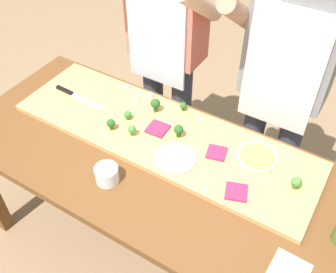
% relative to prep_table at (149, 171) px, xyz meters
% --- Properties ---
extents(ground_plane, '(8.00, 8.00, 0.00)m').
position_rel_prep_table_xyz_m(ground_plane, '(0.00, 0.00, -0.69)').
color(ground_plane, '#896B4C').
extents(prep_table, '(1.83, 0.82, 0.78)m').
position_rel_prep_table_xyz_m(prep_table, '(0.00, 0.00, 0.00)').
color(prep_table, brown).
rests_on(prep_table, ground).
extents(cutting_board, '(1.48, 0.45, 0.03)m').
position_rel_prep_table_xyz_m(cutting_board, '(-0.02, 0.14, 0.11)').
color(cutting_board, tan).
rests_on(cutting_board, prep_table).
extents(chefs_knife, '(0.32, 0.03, 0.02)m').
position_rel_prep_table_xyz_m(chefs_knife, '(-0.56, 0.14, 0.13)').
color(chefs_knife, '#B7BABF').
rests_on(chefs_knife, cutting_board).
extents(pizza_whole_pesto_green, '(0.19, 0.19, 0.02)m').
position_rel_prep_table_xyz_m(pizza_whole_pesto_green, '(0.42, 0.23, 0.13)').
color(pizza_whole_pesto_green, beige).
rests_on(pizza_whole_pesto_green, cutting_board).
extents(pizza_whole_white_garlic, '(0.19, 0.19, 0.02)m').
position_rel_prep_table_xyz_m(pizza_whole_white_garlic, '(0.12, 0.03, 0.13)').
color(pizza_whole_white_garlic, beige).
rests_on(pizza_whole_white_garlic, cutting_board).
extents(pizza_slice_far_right, '(0.10, 0.10, 0.01)m').
position_rel_prep_table_xyz_m(pizza_slice_far_right, '(0.26, 0.15, 0.13)').
color(pizza_slice_far_right, '#9E234C').
rests_on(pizza_slice_far_right, cutting_board).
extents(pizza_slice_near_right, '(0.10, 0.10, 0.01)m').
position_rel_prep_table_xyz_m(pizza_slice_near_right, '(-0.05, 0.15, 0.13)').
color(pizza_slice_near_right, '#9E234C').
rests_on(pizza_slice_near_right, cutting_board).
extents(pizza_slice_near_left, '(0.11, 0.11, 0.01)m').
position_rel_prep_table_xyz_m(pizza_slice_near_left, '(0.43, 0.00, 0.13)').
color(pizza_slice_near_left, '#9E234C').
rests_on(pizza_slice_near_left, cutting_board).
extents(broccoli_floret_back_right, '(0.04, 0.04, 0.06)m').
position_rel_prep_table_xyz_m(broccoli_floret_back_right, '(-0.13, 0.05, 0.16)').
color(broccoli_floret_back_right, '#487A23').
rests_on(broccoli_floret_back_right, cutting_board).
extents(broccoli_floret_back_left, '(0.05, 0.05, 0.07)m').
position_rel_prep_table_xyz_m(broccoli_floret_back_left, '(0.06, 0.16, 0.16)').
color(broccoli_floret_back_left, '#2C5915').
rests_on(broccoli_floret_back_left, cutting_board).
extents(broccoli_floret_front_left, '(0.05, 0.05, 0.07)m').
position_rel_prep_table_xyz_m(broccoli_floret_front_left, '(-0.13, 0.26, 0.17)').
color(broccoli_floret_front_left, '#2C5915').
rests_on(broccoli_floret_front_left, cutting_board).
extents(broccoli_floret_center_left, '(0.04, 0.04, 0.06)m').
position_rel_prep_table_xyz_m(broccoli_floret_center_left, '(0.62, 0.15, 0.16)').
color(broccoli_floret_center_left, '#487A23').
rests_on(broccoli_floret_center_left, cutting_board).
extents(broccoli_floret_back_mid, '(0.04, 0.04, 0.06)m').
position_rel_prep_table_xyz_m(broccoli_floret_back_mid, '(-0.24, 0.04, 0.16)').
color(broccoli_floret_back_mid, '#2C5915').
rests_on(broccoli_floret_back_mid, cutting_board).
extents(broccoli_floret_front_mid, '(0.04, 0.04, 0.05)m').
position_rel_prep_table_xyz_m(broccoli_floret_front_mid, '(-0.21, 0.14, 0.15)').
color(broccoli_floret_front_mid, '#3F7220').
rests_on(broccoli_floret_front_mid, cutting_board).
extents(broccoli_floret_center_right, '(0.03, 0.03, 0.05)m').
position_rel_prep_table_xyz_m(broccoli_floret_center_right, '(-0.01, 0.33, 0.15)').
color(broccoli_floret_center_right, '#366618').
rests_on(broccoli_floret_center_right, cutting_board).
extents(cheese_crumble_a, '(0.03, 0.03, 0.02)m').
position_rel_prep_table_xyz_m(cheese_crumble_a, '(-0.36, 0.34, 0.13)').
color(cheese_crumble_a, white).
rests_on(cheese_crumble_a, cutting_board).
extents(cheese_crumble_b, '(0.03, 0.03, 0.02)m').
position_rel_prep_table_xyz_m(cheese_crumble_b, '(-0.21, 0.34, 0.13)').
color(cheese_crumble_b, silver).
rests_on(cheese_crumble_b, cutting_board).
extents(cheese_crumble_c, '(0.02, 0.02, 0.02)m').
position_rel_prep_table_xyz_m(cheese_crumble_c, '(-0.25, 0.27, 0.13)').
color(cheese_crumble_c, silver).
rests_on(cheese_crumble_c, cutting_board).
extents(cheese_crumble_d, '(0.02, 0.02, 0.01)m').
position_rel_prep_table_xyz_m(cheese_crumble_d, '(0.10, 0.30, 0.13)').
color(cheese_crumble_d, white).
rests_on(cheese_crumble_d, cutting_board).
extents(cheese_crumble_e, '(0.02, 0.02, 0.01)m').
position_rel_prep_table_xyz_m(cheese_crumble_e, '(0.32, -0.05, 0.13)').
color(cheese_crumble_e, silver).
rests_on(cheese_crumble_e, cutting_board).
extents(flour_cup, '(0.10, 0.10, 0.08)m').
position_rel_prep_table_xyz_m(flour_cup, '(-0.07, -0.20, 0.13)').
color(flour_cup, white).
rests_on(flour_cup, prep_table).
extents(cook_left, '(0.54, 0.39, 1.67)m').
position_rel_prep_table_xyz_m(cook_left, '(-0.27, 0.60, 0.31)').
color(cook_left, '#333847').
rests_on(cook_left, ground).
extents(cook_right, '(0.54, 0.39, 1.67)m').
position_rel_prep_table_xyz_m(cook_right, '(0.38, 0.60, 0.31)').
color(cook_right, '#333847').
rests_on(cook_right, ground).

